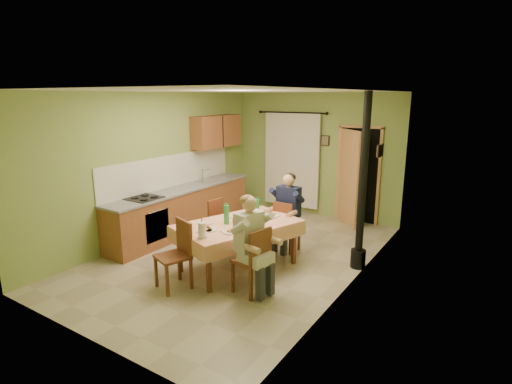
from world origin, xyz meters
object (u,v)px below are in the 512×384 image
Objects in this scene: chair_near at (174,269)px; man_right at (251,234)px; chair_right at (252,273)px; stove_flue at (361,207)px; man_far at (288,204)px; dining_table at (238,245)px; chair_left at (222,235)px; chair_far at (287,236)px.

man_right reaches higher than chair_near.
chair_right is 0.35× the size of stove_flue.
chair_right is 1.80m from man_far.
chair_right is (1.03, 0.47, -0.00)m from chair_near.
stove_flue reaches higher than man_far.
chair_near is at bearing -133.39° from stove_flue.
man_far is (0.31, 1.07, 0.50)m from dining_table.
stove_flue is at bearing -19.15° from chair_right.
man_far is 0.50× the size of stove_flue.
chair_left is at bearing -146.82° from man_far.
chair_left is 0.33× the size of stove_flue.
stove_flue is (1.00, 1.65, 0.15)m from man_right.
man_right is (1.01, 0.48, 0.59)m from chair_near.
man_far reaches higher than chair_right.
dining_table is 0.83m from chair_left.
dining_table is at bearing 61.03° from chair_left.
chair_near is at bearing -90.21° from dining_table.
chair_left is (-1.32, 1.06, -0.00)m from chair_right.
man_right is at bearing -121.17° from stove_flue.
man_right is (0.32, -1.66, 0.00)m from man_far.
man_right is at bearing -77.29° from chair_far.
stove_flue is (2.01, 2.13, 0.73)m from chair_near.
man_right is at bearing 56.67° from chair_left.
chair_far is at bearing 22.98° from chair_right.
man_far is at bearing 179.43° from stove_flue.
man_right reaches higher than chair_far.
chair_left is at bearing -59.11° from chair_near.
chair_near is 1.13m from chair_right.
chair_far is 1.69m from chair_right.
dining_table is 0.78× the size of stove_flue.
man_right reaches higher than dining_table.
chair_far is at bearing 92.79° from dining_table.
chair_near is at bearing 16.63° from chair_left.
chair_far is 0.59m from man_far.
stove_flue reaches higher than dining_table.
dining_table is at bearing 58.54° from man_right.
chair_far is (0.31, 1.06, -0.09)m from dining_table.
chair_far is at bearing 126.50° from chair_left.
chair_right is (0.65, -0.59, -0.09)m from dining_table.
chair_near is 3.02m from stove_flue.
dining_table is 2.05m from stove_flue.
man_right reaches higher than chair_left.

